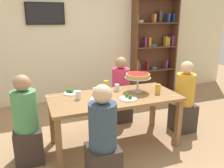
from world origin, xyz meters
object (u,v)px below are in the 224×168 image
at_px(salad_plate_near_diner, 99,99).
at_px(cutlery_knife_near, 174,96).
at_px(television, 45,14).
at_px(diner_near_left, 103,143).
at_px(deep_dish_pizza_stand, 138,76).
at_px(beer_glass_amber_short, 158,89).
at_px(salad_plate_far_diner, 71,92).
at_px(water_glass_clear_spare, 96,91).
at_px(diner_head_east, 184,102).
at_px(water_glass_clear_far, 117,88).
at_px(diner_head_west, 27,126).
at_px(cutlery_fork_near, 51,97).
at_px(dining_table, 115,102).
at_px(water_glass_clear_near, 78,95).
at_px(bookshelf, 153,46).
at_px(salad_plate_spare, 128,98).
at_px(diner_far_right, 121,94).
at_px(beer_glass_amber_tall, 106,86).

bearing_deg(salad_plate_near_diner, cutlery_knife_near, -13.23).
height_order(television, diner_near_left, television).
relative_size(deep_dish_pizza_stand, beer_glass_amber_short, 2.70).
bearing_deg(salad_plate_far_diner, beer_glass_amber_short, -20.86).
height_order(beer_glass_amber_short, water_glass_clear_spare, beer_glass_amber_short).
height_order(diner_head_east, water_glass_clear_far, diner_head_east).
xyz_separation_m(diner_head_west, cutlery_knife_near, (1.95, -0.28, 0.25)).
relative_size(television, deep_dish_pizza_stand, 2.00).
bearing_deg(cutlery_fork_near, water_glass_clear_far, -173.98).
relative_size(television, water_glass_clear_spare, 7.14).
relative_size(diner_head_east, cutlery_fork_near, 6.39).
xyz_separation_m(television, water_glass_clear_spare, (0.43, -1.96, -1.07)).
bearing_deg(cutlery_knife_near, dining_table, 171.80).
relative_size(diner_head_east, diner_near_left, 1.00).
xyz_separation_m(salad_plate_far_diner, cutlery_knife_near, (1.32, -0.62, -0.02)).
relative_size(deep_dish_pizza_stand, water_glass_clear_near, 3.30).
distance_m(diner_head_west, salad_plate_near_diner, 0.97).
height_order(diner_near_left, salad_plate_far_diner, diner_near_left).
height_order(diner_head_east, cutlery_knife_near, diner_head_east).
height_order(bookshelf, salad_plate_far_diner, bookshelf).
bearing_deg(salad_plate_spare, diner_head_west, 172.67).
distance_m(diner_near_left, water_glass_clear_far, 1.11).
height_order(dining_table, television, television).
xyz_separation_m(television, salad_plate_spare, (0.79, -2.28, -1.10)).
relative_size(salad_plate_far_diner, water_glass_clear_spare, 2.22).
distance_m(bookshelf, water_glass_clear_spare, 2.76).
distance_m(television, water_glass_clear_spare, 2.27).
height_order(salad_plate_spare, beer_glass_amber_short, beer_glass_amber_short).
distance_m(bookshelf, deep_dish_pizza_stand, 2.39).
bearing_deg(diner_head_east, diner_far_right, -41.68).
distance_m(dining_table, diner_near_left, 0.84).
distance_m(diner_head_east, beer_glass_amber_tall, 1.31).
xyz_separation_m(television, diner_head_east, (1.86, -2.09, -1.37)).
relative_size(salad_plate_near_diner, cutlery_knife_near, 1.39).
bearing_deg(salad_plate_far_diner, diner_far_right, 23.18).
relative_size(diner_head_west, salad_plate_near_diner, 4.60).
bearing_deg(diner_head_east, beer_glass_amber_short, 12.75).
xyz_separation_m(dining_table, cutlery_knife_near, (0.78, -0.28, 0.09)).
bearing_deg(diner_head_west, salad_plate_near_diner, -2.52).
bearing_deg(dining_table, bookshelf, 48.61).
distance_m(dining_table, cutlery_knife_near, 0.84).
height_order(diner_far_right, cutlery_fork_near, diner_far_right).
height_order(diner_far_right, beer_glass_amber_tall, diner_far_right).
xyz_separation_m(dining_table, salad_plate_far_diner, (-0.54, 0.33, 0.11)).
xyz_separation_m(diner_far_right, salad_plate_near_diner, (-0.63, -0.78, 0.26)).
bearing_deg(television, salad_plate_near_diner, -78.82).
bearing_deg(beer_glass_amber_short, beer_glass_amber_tall, 152.14).
relative_size(salad_plate_spare, water_glass_clear_far, 2.28).
relative_size(salad_plate_spare, water_glass_clear_spare, 2.22).
height_order(bookshelf, cutlery_knife_near, bookshelf).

